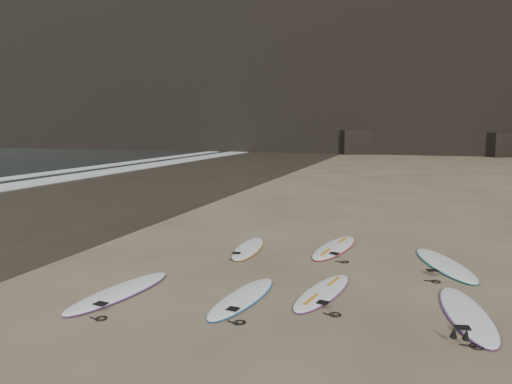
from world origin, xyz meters
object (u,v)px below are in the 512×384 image
Objects in this scene: surfboard_1 at (243,297)px; surfboard_2 at (323,292)px; surfboard_6 at (335,247)px; surfboard_7 at (445,264)px; surfboard_3 at (467,313)px; surfboard_0 at (120,291)px; surfboard_5 at (248,248)px.

surfboard_1 is 1.48m from surfboard_2.
surfboard_7 is at bearing -8.18° from surfboard_6.
surfboard_7 reaches higher than surfboard_3.
surfboard_0 is 5.52m from surfboard_6.
surfboard_3 is at bearing -106.91° from surfboard_7.
surfboard_2 is 0.89× the size of surfboard_3.
surfboard_7 reaches higher than surfboard_5.
surfboard_7 reaches higher than surfboard_2.
surfboard_3 is 2.94m from surfboard_7.
surfboard_7 reaches higher than surfboard_0.
surfboard_2 is 0.99× the size of surfboard_5.
surfboard_2 is 0.85× the size of surfboard_7.
surfboard_2 is at bearing 162.42° from surfboard_3.
surfboard_1 reaches higher than surfboard_2.
surfboard_0 is 1.13× the size of surfboard_5.
surfboard_1 is (2.22, 0.41, -0.00)m from surfboard_0.
surfboard_6 reaches higher than surfboard_5.
surfboard_1 is 0.86× the size of surfboard_7.
surfboard_6 reaches higher than surfboard_1.
surfboard_0 is 1.13× the size of surfboard_2.
surfboard_2 and surfboard_5 have the same top height.
surfboard_2 is at bearing -75.60° from surfboard_6.
surfboard_0 is 0.99× the size of surfboard_6.
surfboard_6 is (3.19, 4.50, 0.00)m from surfboard_0.
surfboard_2 is 0.87× the size of surfboard_6.
surfboard_6 reaches higher than surfboard_3.
surfboard_0 reaches higher than surfboard_2.
surfboard_1 is at bearing 18.92° from surfboard_0.
surfboard_1 is at bearing 176.71° from surfboard_3.
surfboard_5 is at bearing 158.61° from surfboard_7.
surfboard_3 reaches higher than surfboard_2.
surfboard_0 is 2.26m from surfboard_1.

